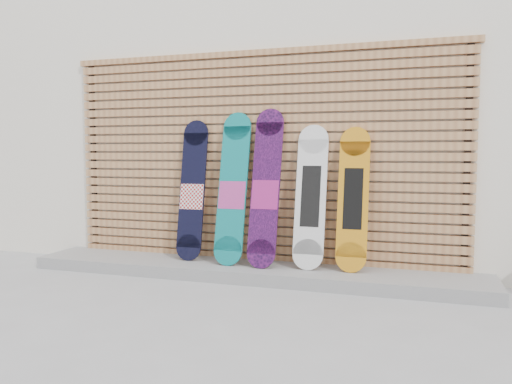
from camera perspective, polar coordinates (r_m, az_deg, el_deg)
ground at (r=4.41m, az=-1.68°, el=-11.84°), size 80.00×80.00×0.00m
building at (r=7.57m, az=10.82°, el=8.64°), size 12.00×5.00×3.60m
concrete_step at (r=5.07m, az=-0.74°, el=-8.99°), size 4.60×0.70×0.12m
slat_wall at (r=5.20m, az=0.26°, el=4.12°), size 4.26×0.08×2.29m
snowboard_0 at (r=5.30m, az=-7.28°, el=0.15°), size 0.28×0.29×1.47m
snowboard_1 at (r=5.07m, az=-2.68°, el=0.39°), size 0.30×0.38×1.54m
snowboard_2 at (r=4.95m, az=1.11°, el=0.46°), size 0.29×0.40×1.57m
snowboard_3 at (r=4.89m, az=6.28°, el=-0.48°), size 0.30×0.33×1.40m
snowboard_4 at (r=4.84m, az=11.04°, el=-0.75°), size 0.29×0.31×1.38m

